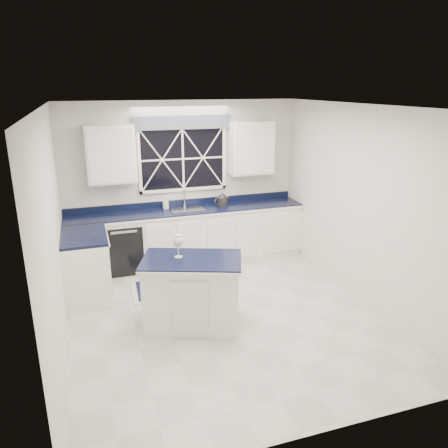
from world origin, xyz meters
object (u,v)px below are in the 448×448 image
object	(u,v)px
wine_glass	(178,242)
soap_bottle	(165,203)
island	(192,292)
faucet	(185,197)
dishwasher	(123,246)
kettle	(222,200)

from	to	relation	value
wine_glass	soap_bottle	xyz separation A→B (m)	(0.25, 2.12, -0.07)
island	soap_bottle	xyz separation A→B (m)	(0.11, 2.22, 0.58)
soap_bottle	faucet	bearing A→B (deg)	4.37
island	wine_glass	xyz separation A→B (m)	(-0.14, 0.10, 0.65)
dishwasher	soap_bottle	world-z (taller)	soap_bottle
dishwasher	soap_bottle	xyz separation A→B (m)	(0.76, 0.17, 0.62)
faucet	soap_bottle	world-z (taller)	faucet
wine_glass	island	bearing A→B (deg)	-36.74
faucet	soap_bottle	xyz separation A→B (m)	(-0.34, -0.03, -0.06)
kettle	soap_bottle	bearing A→B (deg)	152.91
kettle	wine_glass	world-z (taller)	wine_glass
faucet	island	world-z (taller)	faucet
faucet	island	bearing A→B (deg)	-101.26
kettle	wine_glass	xyz separation A→B (m)	(-1.21, -1.99, 0.06)
wine_glass	kettle	bearing A→B (deg)	58.65
faucet	dishwasher	bearing A→B (deg)	-169.98
island	soap_bottle	distance (m)	2.30
dishwasher	faucet	distance (m)	1.31
kettle	island	bearing A→B (deg)	-136.28
soap_bottle	kettle	bearing A→B (deg)	-7.90
dishwasher	wine_glass	size ratio (longest dim) A/B	2.82
dishwasher	soap_bottle	size ratio (longest dim) A/B	4.35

